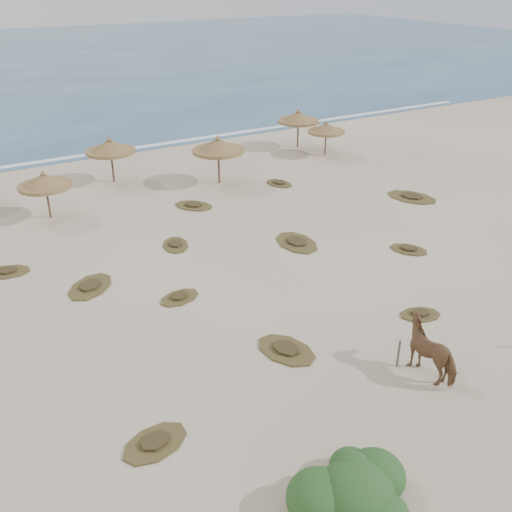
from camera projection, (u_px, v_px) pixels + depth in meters
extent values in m
plane|color=beige|center=(295.00, 344.00, 19.92)|extent=(160.00, 160.00, 0.00)
cube|color=white|center=(91.00, 154.00, 40.01)|extent=(70.00, 0.60, 0.01)
cylinder|color=brown|center=(48.00, 200.00, 29.56)|extent=(0.11, 0.11, 1.92)
cylinder|color=olive|center=(45.00, 186.00, 29.20)|extent=(3.58, 3.58, 0.16)
cone|color=olive|center=(44.00, 180.00, 29.06)|extent=(3.46, 3.46, 0.69)
cone|color=olive|center=(43.00, 173.00, 28.87)|extent=(0.33, 0.33, 0.20)
cylinder|color=brown|center=(112.00, 165.00, 34.52)|extent=(0.12, 0.12, 2.09)
cylinder|color=olive|center=(111.00, 151.00, 34.13)|extent=(3.78, 3.78, 0.18)
cone|color=olive|center=(110.00, 146.00, 33.98)|extent=(3.66, 3.66, 0.75)
cone|color=olive|center=(109.00, 139.00, 33.78)|extent=(0.36, 0.36, 0.22)
cylinder|color=brown|center=(219.00, 165.00, 34.29)|extent=(0.13, 0.13, 2.20)
cylinder|color=olive|center=(218.00, 151.00, 33.88)|extent=(4.02, 4.02, 0.19)
cone|color=olive|center=(218.00, 145.00, 33.72)|extent=(3.88, 3.88, 0.79)
cone|color=olive|center=(218.00, 137.00, 33.51)|extent=(0.38, 0.38, 0.23)
cylinder|color=brown|center=(325.00, 142.00, 39.51)|extent=(0.10, 0.10, 1.81)
cylinder|color=olive|center=(326.00, 132.00, 39.17)|extent=(3.34, 3.34, 0.15)
cone|color=olive|center=(326.00, 128.00, 39.04)|extent=(3.23, 3.23, 0.65)
cone|color=olive|center=(327.00, 122.00, 38.87)|extent=(0.31, 0.31, 0.19)
cylinder|color=brown|center=(298.00, 133.00, 41.19)|extent=(0.12, 0.12, 2.08)
cylinder|color=olive|center=(298.00, 121.00, 40.80)|extent=(3.72, 3.72, 0.18)
cone|color=olive|center=(298.00, 117.00, 40.65)|extent=(3.60, 3.60, 0.74)
cone|color=olive|center=(299.00, 110.00, 40.45)|extent=(0.36, 0.36, 0.22)
imported|color=brown|center=(433.00, 350.00, 18.15)|extent=(1.25, 2.22, 1.78)
cylinder|color=brown|center=(398.00, 354.00, 18.60)|extent=(0.09, 0.09, 1.02)
ellipsoid|color=#315D27|center=(355.00, 495.00, 13.61)|extent=(1.92, 1.92, 1.44)
ellipsoid|color=#315D27|center=(375.00, 475.00, 14.26)|extent=(1.54, 1.54, 1.15)
ellipsoid|color=#315D27|center=(320.00, 498.00, 13.58)|extent=(1.63, 1.63, 1.22)
ellipsoid|color=#315D27|center=(351.00, 467.00, 14.62)|extent=(1.15, 1.15, 0.86)
ellipsoid|color=#315D27|center=(353.00, 467.00, 13.95)|extent=(0.86, 0.86, 0.65)
ellipsoid|color=#315D27|center=(344.00, 486.00, 13.38)|extent=(0.77, 0.77, 0.58)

